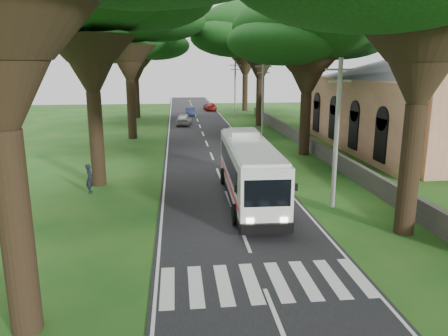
# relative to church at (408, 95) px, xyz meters

# --- Properties ---
(ground) EXTENTS (140.00, 140.00, 0.00)m
(ground) POSITION_rel_church_xyz_m (-17.86, -21.55, -4.91)
(ground) COLOR #164A15
(ground) RESTS_ON ground
(road) EXTENTS (8.00, 120.00, 0.04)m
(road) POSITION_rel_church_xyz_m (-17.86, 3.45, -4.90)
(road) COLOR black
(road) RESTS_ON ground
(crosswalk) EXTENTS (8.00, 3.00, 0.01)m
(crosswalk) POSITION_rel_church_xyz_m (-17.86, -23.55, -4.91)
(crosswalk) COLOR silver
(crosswalk) RESTS_ON ground
(property_wall) EXTENTS (0.35, 50.00, 1.20)m
(property_wall) POSITION_rel_church_xyz_m (-8.86, 2.45, -4.31)
(property_wall) COLOR #383533
(property_wall) RESTS_ON ground
(church) EXTENTS (14.00, 24.00, 11.60)m
(church) POSITION_rel_church_xyz_m (0.00, 0.00, 0.00)
(church) COLOR #BA6F5A
(church) RESTS_ON ground
(pole_near) EXTENTS (1.60, 0.24, 8.00)m
(pole_near) POSITION_rel_church_xyz_m (-12.36, -15.55, -0.73)
(pole_near) COLOR gray
(pole_near) RESTS_ON ground
(pole_mid) EXTENTS (1.60, 0.24, 8.00)m
(pole_mid) POSITION_rel_church_xyz_m (-12.36, 4.45, -0.73)
(pole_mid) COLOR gray
(pole_mid) RESTS_ON ground
(pole_far) EXTENTS (1.60, 0.24, 8.00)m
(pole_far) POSITION_rel_church_xyz_m (-12.36, 24.45, -0.73)
(pole_far) COLOR gray
(pole_far) RESTS_ON ground
(tree_l_midb) EXTENTS (13.09, 13.09, 15.23)m
(tree_l_midb) POSITION_rel_church_xyz_m (-25.36, 8.45, 7.35)
(tree_l_midb) COLOR black
(tree_l_midb) RESTS_ON ground
(tree_l_far) EXTENTS (13.00, 13.00, 13.47)m
(tree_l_far) POSITION_rel_church_xyz_m (-26.36, 26.45, 5.65)
(tree_l_far) COLOR black
(tree_l_far) RESTS_ON ground
(tree_r_mida) EXTENTS (12.63, 12.63, 13.21)m
(tree_r_mida) POSITION_rel_church_xyz_m (-9.86, -1.55, 5.46)
(tree_r_mida) COLOR black
(tree_r_mida) RESTS_ON ground
(tree_r_midb) EXTENTS (15.67, 15.67, 15.12)m
(tree_r_midb) POSITION_rel_church_xyz_m (-10.36, 16.45, 6.80)
(tree_r_midb) COLOR black
(tree_r_midb) RESTS_ON ground
(tree_r_far) EXTENTS (13.33, 13.33, 14.60)m
(tree_r_far) POSITION_rel_church_xyz_m (-9.36, 34.45, 6.70)
(tree_r_far) COLOR black
(tree_r_far) RESTS_ON ground
(coach_bus) EXTENTS (2.95, 11.55, 3.39)m
(coach_bus) POSITION_rel_church_xyz_m (-16.72, -13.82, -3.09)
(coach_bus) COLOR white
(coach_bus) RESTS_ON ground
(distant_car_a) EXTENTS (2.26, 4.50, 1.47)m
(distant_car_a) POSITION_rel_church_xyz_m (-19.81, 17.88, -4.14)
(distant_car_a) COLOR #B1B0B6
(distant_car_a) RESTS_ON road
(distant_car_b) EXTENTS (1.45, 3.70, 1.20)m
(distant_car_b) POSITION_rel_church_xyz_m (-18.66, 28.16, -4.28)
(distant_car_b) COLOR navy
(distant_car_b) RESTS_ON road
(distant_car_c) EXTENTS (2.12, 4.53, 1.28)m
(distant_car_c) POSITION_rel_church_xyz_m (-15.13, 34.92, -4.24)
(distant_car_c) COLOR maroon
(distant_car_c) RESTS_ON road
(pedestrian) EXTENTS (0.48, 0.69, 1.82)m
(pedestrian) POSITION_rel_church_xyz_m (-26.10, -11.39, -4.00)
(pedestrian) COLOR black
(pedestrian) RESTS_ON ground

